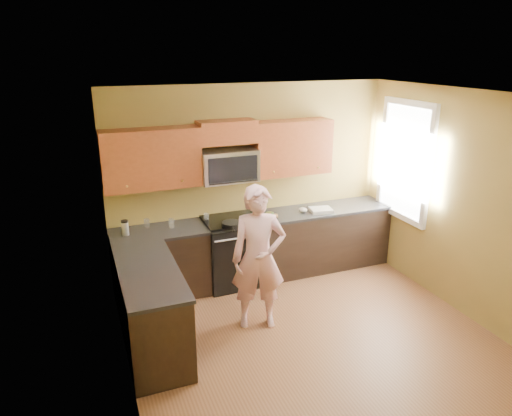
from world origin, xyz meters
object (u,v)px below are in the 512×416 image
frying_pan (232,226)px  butter_tub (269,217)px  stove (233,251)px  woman (258,258)px  travel_mug (126,235)px  microwave (228,181)px

frying_pan → butter_tub: 0.66m
stove → woman: woman is taller
stove → travel_mug: travel_mug is taller
stove → woman: bearing=-92.7°
stove → microwave: size_ratio=1.25×
butter_tub → microwave: bearing=162.9°
microwave → frying_pan: size_ratio=1.69×
stove → butter_tub: 0.69m
microwave → butter_tub: microwave is taller
stove → microwave: bearing=90.0°
butter_tub → frying_pan: bearing=-160.7°
butter_tub → stove: bearing=175.9°
microwave → frying_pan: microwave is taller
stove → microwave: (0.00, 0.12, 0.97)m
woman → butter_tub: (0.58, 1.06, 0.07)m
butter_tub → travel_mug: travel_mug is taller
woman → travel_mug: size_ratio=8.86×
frying_pan → woman: bearing=-73.7°
microwave → woman: 1.36m
woman → travel_mug: (-1.34, 1.11, 0.07)m
microwave → woman: (-0.05, -1.22, -0.60)m
woman → microwave: bearing=104.3°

